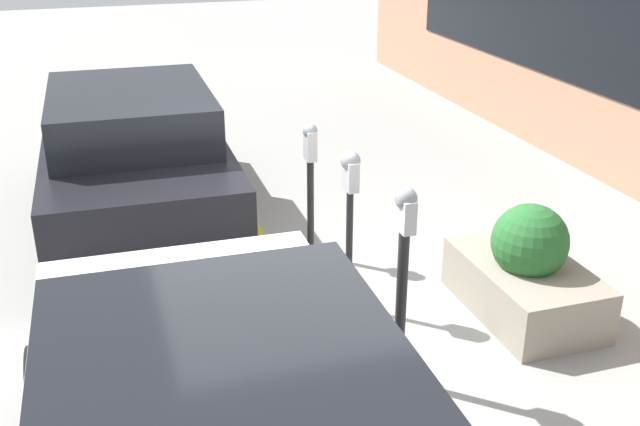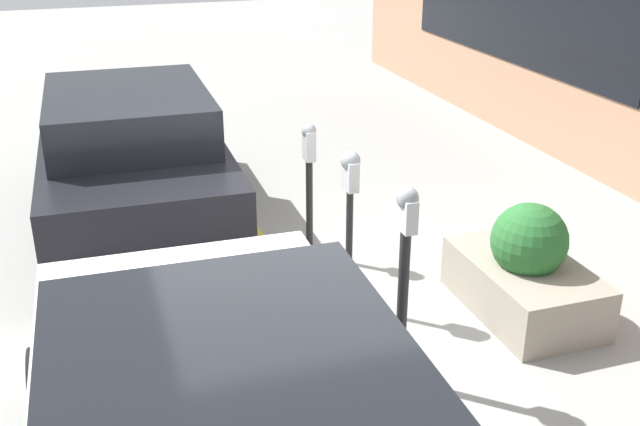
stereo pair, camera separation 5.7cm
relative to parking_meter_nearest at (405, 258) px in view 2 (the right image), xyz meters
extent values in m
plane|color=#999993|center=(1.11, 0.34, -1.01)|extent=(40.00, 40.00, 0.00)
cube|color=gold|center=(1.11, 0.42, -0.99)|extent=(19.00, 0.16, 0.04)
cylinder|color=#232326|center=(0.00, 0.00, -0.40)|extent=(0.08, 0.08, 1.22)
cube|color=silver|center=(0.00, 0.00, 0.33)|extent=(0.18, 0.09, 0.23)
sphere|color=gray|center=(0.00, 0.00, 0.44)|extent=(0.16, 0.16, 0.16)
cylinder|color=#232326|center=(1.11, -0.01, -0.46)|extent=(0.06, 0.06, 1.10)
cube|color=silver|center=(1.11, -0.01, 0.21)|extent=(0.19, 0.09, 0.25)
sphere|color=gray|center=(1.11, -0.01, 0.34)|extent=(0.16, 0.16, 0.16)
cylinder|color=#232326|center=(2.17, 0.00, -0.51)|extent=(0.07, 0.07, 1.01)
cube|color=silver|center=(2.17, 0.00, 0.14)|extent=(0.16, 0.09, 0.28)
sphere|color=gray|center=(2.17, 0.00, 0.28)|extent=(0.14, 0.14, 0.14)
cube|color=gray|center=(0.59, -1.41, -0.78)|extent=(1.39, 0.85, 0.46)
sphere|color=#28662D|center=(0.59, -1.41, -0.34)|extent=(0.64, 0.64, 0.64)
cube|color=black|center=(-1.56, 1.50, 0.17)|extent=(2.35, 1.73, 0.49)
cylinder|color=black|center=(0.00, 0.62, -0.64)|extent=(0.74, 0.23, 0.74)
cylinder|color=black|center=(0.00, 2.38, -0.64)|extent=(0.74, 0.23, 0.74)
cube|color=black|center=(3.60, 1.54, -0.35)|extent=(4.12, 1.87, 0.69)
cube|color=black|center=(3.43, 1.54, 0.24)|extent=(2.15, 1.62, 0.50)
cylinder|color=black|center=(4.86, 0.71, -0.70)|extent=(0.62, 0.22, 0.62)
cylinder|color=black|center=(4.86, 2.36, -0.70)|extent=(0.62, 0.22, 0.62)
cylinder|color=black|center=(2.33, 0.71, -0.70)|extent=(0.62, 0.22, 0.62)
cylinder|color=black|center=(2.33, 2.36, -0.70)|extent=(0.62, 0.22, 0.62)
camera|label=1|loc=(-4.20, 1.94, 2.31)|focal=42.00mm
camera|label=2|loc=(-4.19, 2.00, 2.31)|focal=42.00mm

